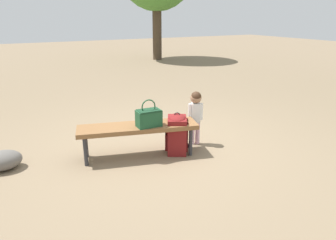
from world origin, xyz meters
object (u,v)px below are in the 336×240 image
(handbag, at_px, (149,117))
(child_standing, at_px, (196,110))
(backpack_large, at_px, (177,133))
(trail_rock, at_px, (3,160))
(park_bench, at_px, (138,129))

(handbag, bearing_deg, child_standing, 7.38)
(handbag, xyz_separation_m, backpack_large, (0.41, -0.02, -0.28))
(handbag, distance_m, child_standing, 0.81)
(backpack_large, bearing_deg, trail_rock, 165.23)
(trail_rock, bearing_deg, park_bench, -14.92)
(handbag, bearing_deg, backpack_large, -3.43)
(park_bench, distance_m, handbag, 0.24)
(handbag, relative_size, child_standing, 0.45)
(child_standing, height_order, backpack_large, child_standing)
(handbag, relative_size, trail_rock, 0.82)
(backpack_large, bearing_deg, handbag, 176.57)
(child_standing, distance_m, backpack_large, 0.47)
(park_bench, xyz_separation_m, backpack_large, (0.53, -0.13, -0.10))
(trail_rock, bearing_deg, child_standing, -9.86)
(park_bench, relative_size, trail_rock, 3.67)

